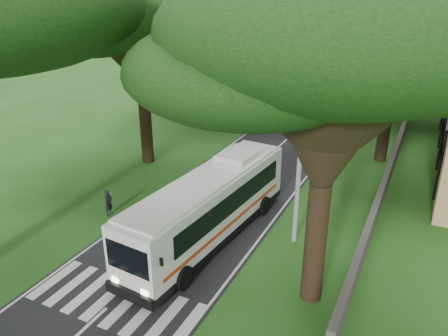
% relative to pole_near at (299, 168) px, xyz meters
% --- Properties ---
extents(ground, '(140.00, 140.00, 0.00)m').
position_rel_pole_near_xyz_m(ground, '(-5.50, -6.00, -4.18)').
color(ground, '#224B15').
rests_on(ground, ground).
extents(road, '(8.00, 120.00, 0.04)m').
position_rel_pole_near_xyz_m(road, '(-5.50, 19.00, -4.17)').
color(road, black).
rests_on(road, ground).
extents(crosswalk, '(8.00, 3.00, 0.01)m').
position_rel_pole_near_xyz_m(crosswalk, '(-5.50, -8.00, -4.18)').
color(crosswalk, silver).
rests_on(crosswalk, ground).
extents(property_wall, '(0.35, 50.00, 1.20)m').
position_rel_pole_near_xyz_m(property_wall, '(3.50, 18.00, -3.58)').
color(property_wall, '#383533').
rests_on(property_wall, ground).
extents(pole_near, '(1.60, 0.24, 8.00)m').
position_rel_pole_near_xyz_m(pole_near, '(0.00, 0.00, 0.00)').
color(pole_near, gray).
rests_on(pole_near, ground).
extents(pole_mid, '(1.60, 0.24, 8.00)m').
position_rel_pole_near_xyz_m(pole_mid, '(0.00, 20.00, 0.00)').
color(pole_mid, gray).
rests_on(pole_mid, ground).
extents(pole_far, '(1.60, 0.24, 8.00)m').
position_rel_pole_near_xyz_m(pole_far, '(0.00, 40.00, 0.00)').
color(pole_far, gray).
rests_on(pole_far, ground).
extents(tree_l_mida, '(12.95, 12.95, 13.74)m').
position_rel_pole_near_xyz_m(tree_l_mida, '(-13.50, 6.00, 6.66)').
color(tree_l_mida, black).
rests_on(tree_l_mida, ground).
extents(tree_r_near, '(12.41, 12.41, 13.69)m').
position_rel_pole_near_xyz_m(tree_r_near, '(2.00, -4.00, 6.69)').
color(tree_r_near, black).
rests_on(tree_r_near, ground).
extents(tree_r_midb, '(16.17, 16.17, 14.58)m').
position_rel_pole_near_xyz_m(tree_r_midb, '(2.00, 32.00, 6.91)').
color(tree_r_midb, black).
rests_on(tree_r_midb, ground).
extents(coach_bus, '(3.74, 12.48, 3.63)m').
position_rel_pole_near_xyz_m(coach_bus, '(-4.13, -1.67, -2.23)').
color(coach_bus, silver).
rests_on(coach_bus, ground).
extents(distant_car_a, '(2.40, 4.03, 1.28)m').
position_rel_pole_near_xyz_m(distant_car_a, '(-8.50, 33.10, -3.51)').
color(distant_car_a, '#AEADB2').
rests_on(distant_car_a, road).
extents(distant_car_b, '(2.48, 4.08, 1.27)m').
position_rel_pole_near_xyz_m(distant_car_b, '(-7.83, 40.12, -3.52)').
color(distant_car_b, '#222A4F').
rests_on(distant_car_b, road).
extents(distant_car_c, '(2.91, 5.18, 1.42)m').
position_rel_pole_near_xyz_m(distant_car_c, '(-2.50, 54.85, -3.44)').
color(distant_car_c, maroon).
rests_on(distant_car_c, road).
extents(pedestrian, '(0.41, 0.60, 1.60)m').
position_rel_pole_near_xyz_m(pedestrian, '(-10.63, -2.03, -3.38)').
color(pedestrian, black).
rests_on(pedestrian, ground).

